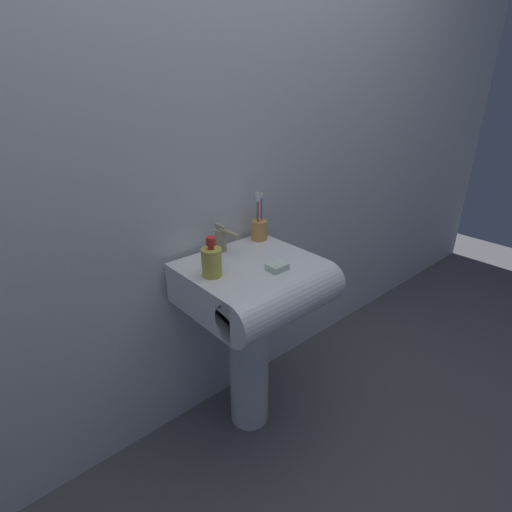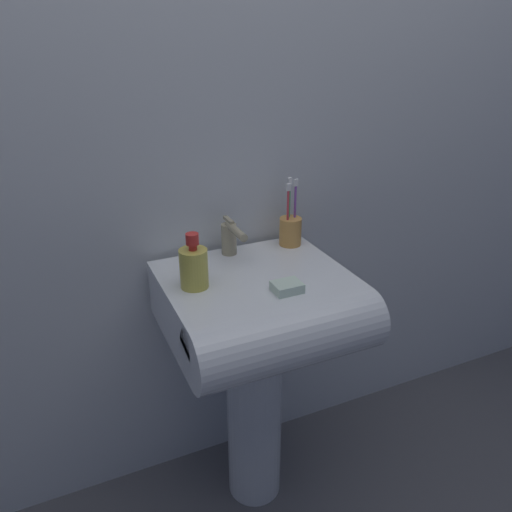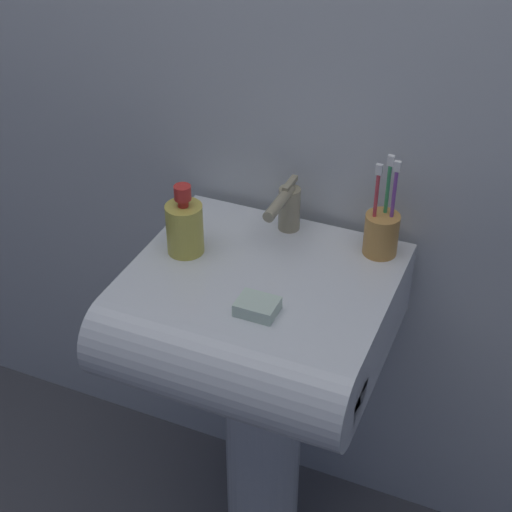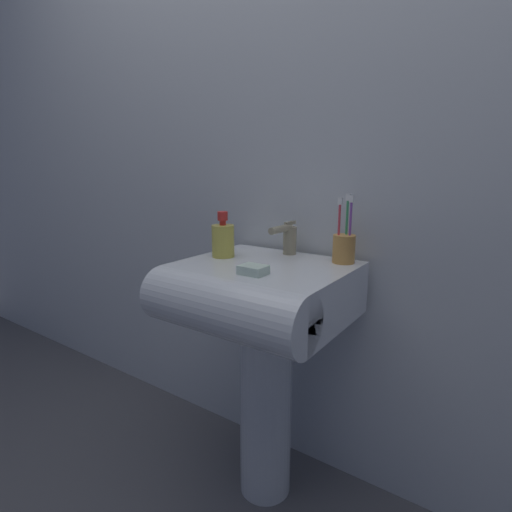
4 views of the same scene
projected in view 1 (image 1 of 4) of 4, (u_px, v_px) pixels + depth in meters
ground_plane at (250, 416)px, 1.80m from camera, size 6.00×6.00×0.00m
wall_back at (205, 136)px, 1.47m from camera, size 5.00×0.05×2.40m
sink_pedestal at (249, 362)px, 1.67m from camera, size 0.16×0.16×0.62m
sink_basin at (258, 286)px, 1.47m from camera, size 0.48×0.47×0.16m
faucet at (223, 238)px, 1.55m from camera, size 0.04×0.14×0.11m
toothbrush_cup at (259, 229)px, 1.66m from camera, size 0.07×0.07×0.20m
soap_bottle at (211, 261)px, 1.36m from camera, size 0.07×0.07×0.14m
bar_soap at (277, 267)px, 1.42m from camera, size 0.07×0.06×0.02m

